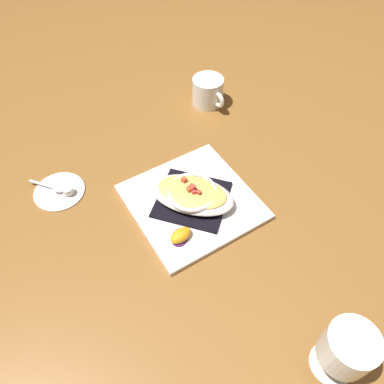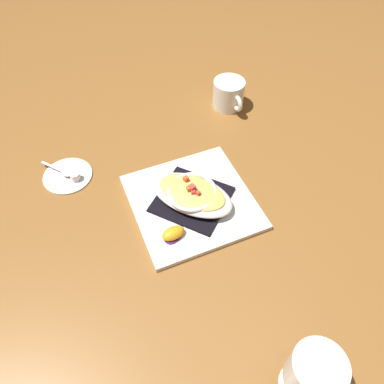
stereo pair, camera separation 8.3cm
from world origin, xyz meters
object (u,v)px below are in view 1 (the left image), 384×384
object	(u,v)px
square_plate	(192,202)
spoon	(55,188)
stemmed_glass	(347,349)
orange_garnish	(180,236)
creamer_saucer	(59,191)
coffee_mug	(208,93)
creamer_cup_0	(68,190)
gratin_dish	(192,193)

from	to	relation	value
square_plate	spoon	size ratio (longest dim) A/B	3.31
stemmed_glass	orange_garnish	bearing A→B (deg)	-154.84
stemmed_glass	creamer_saucer	bearing A→B (deg)	-146.39
orange_garnish	coffee_mug	distance (m)	0.49
spoon	creamer_cup_0	distance (m)	0.04
square_plate	spoon	world-z (taller)	spoon
gratin_dish	creamer_cup_0	world-z (taller)	gratin_dish
square_plate	coffee_mug	bearing A→B (deg)	151.13
creamer_cup_0	spoon	bearing A→B (deg)	-130.52
square_plate	coffee_mug	size ratio (longest dim) A/B	2.28
gratin_dish	orange_garnish	distance (m)	0.11
gratin_dish	stemmed_glass	world-z (taller)	stemmed_glass
gratin_dish	coffee_mug	bearing A→B (deg)	151.12
spoon	stemmed_glass	bearing A→B (deg)	33.79
square_plate	gratin_dish	size ratio (longest dim) A/B	1.23
stemmed_glass	spoon	bearing A→B (deg)	-146.21
coffee_mug	creamer_cup_0	xyz separation A→B (m)	(0.20, -0.45, -0.02)
gratin_dish	creamer_cup_0	bearing A→B (deg)	-116.83
stemmed_glass	spoon	size ratio (longest dim) A/B	1.59
coffee_mug	creamer_saucer	world-z (taller)	coffee_mug
creamer_saucer	stemmed_glass	bearing A→B (deg)	33.61
orange_garnish	gratin_dish	bearing A→B (deg)	144.70
square_plate	creamer_saucer	size ratio (longest dim) A/B	2.25
spoon	creamer_cup_0	size ratio (longest dim) A/B	3.42
orange_garnish	creamer_saucer	xyz separation A→B (m)	(-0.24, -0.22, -0.02)
gratin_dish	stemmed_glass	bearing A→B (deg)	12.70
stemmed_glass	creamer_cup_0	world-z (taller)	stemmed_glass
creamer_cup_0	coffee_mug	bearing A→B (deg)	114.22
square_plate	coffee_mug	xyz separation A→B (m)	(-0.33, 0.18, 0.03)
spoon	coffee_mug	bearing A→B (deg)	110.64
coffee_mug	creamer_cup_0	size ratio (longest dim) A/B	4.96
square_plate	creamer_cup_0	bearing A→B (deg)	-116.83
gratin_dish	stemmed_glass	xyz separation A→B (m)	(0.42, 0.09, 0.05)
orange_garnish	coffee_mug	world-z (taller)	coffee_mug
stemmed_glass	creamer_saucer	xyz separation A→B (m)	(-0.57, -0.38, -0.08)
coffee_mug	stemmed_glass	size ratio (longest dim) A/B	0.92
coffee_mug	stemmed_glass	distance (m)	0.76
gratin_dish	orange_garnish	xyz separation A→B (m)	(0.09, -0.06, -0.01)
orange_garnish	creamer_saucer	distance (m)	0.33
square_plate	spoon	distance (m)	0.33
gratin_dish	spoon	distance (m)	0.33
square_plate	coffee_mug	world-z (taller)	coffee_mug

